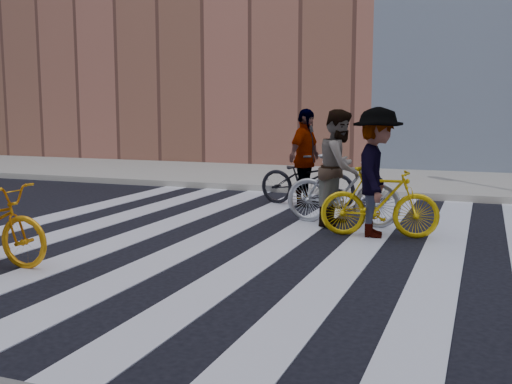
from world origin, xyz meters
The scene contains 9 objects.
ground centered at (0.00, 0.00, 0.00)m, with size 100.00×100.00×0.00m, color black.
sidewalk_far centered at (0.00, 7.50, 0.07)m, with size 100.00×5.00×0.15m, color slate.
zebra_crosswalk centered at (0.00, 0.00, 0.01)m, with size 8.25×10.00×0.01m.
bike_silver_mid centered at (1.05, 1.70, 0.58)m, with size 0.55×1.94×1.17m, color #B4B9BF.
bike_yellow_right centered at (1.77, 0.99, 0.53)m, with size 0.49×1.75×1.05m, color yellow.
bike_dark_rear centered at (-0.03, 3.37, 0.54)m, with size 0.71×2.04×1.07m, color black.
rider_mid centered at (1.00, 1.70, 0.95)m, with size 0.92×0.72×1.90m, color slate.
rider_right centered at (1.72, 0.99, 0.97)m, with size 1.25×0.72×1.94m, color slate.
rider_rear centered at (-0.08, 3.37, 0.96)m, with size 1.12×0.47×1.91m, color slate.
Camera 1 is at (3.21, -7.89, 1.90)m, focal length 42.00 mm.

